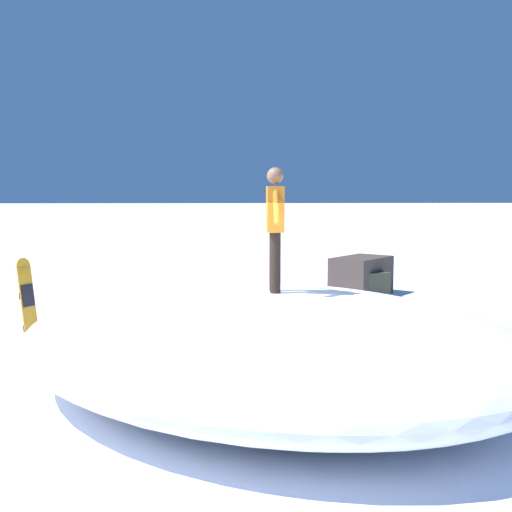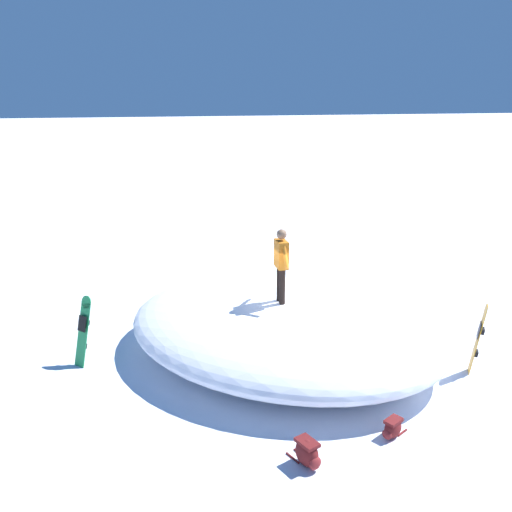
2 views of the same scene
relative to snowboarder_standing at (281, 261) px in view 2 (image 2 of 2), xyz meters
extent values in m
plane|color=white|center=(0.51, 0.48, -2.25)|extent=(240.00, 240.00, 0.00)
ellipsoid|color=white|center=(0.11, 0.11, -1.60)|extent=(9.39, 9.42, 1.30)
cylinder|color=black|center=(0.00, -0.10, -0.55)|extent=(0.14, 0.14, 0.81)
cylinder|color=black|center=(0.00, 0.10, -0.55)|extent=(0.14, 0.14, 0.81)
cube|color=orange|center=(0.00, 0.00, 0.16)|extent=(0.23, 0.45, 0.60)
sphere|color=#936B4C|center=(0.00, 0.00, 0.60)|extent=(0.22, 0.22, 0.22)
cylinder|color=orange|center=(0.00, -0.31, 0.21)|extent=(0.09, 0.39, 0.50)
cylinder|color=orange|center=(0.00, 0.31, 0.21)|extent=(0.09, 0.39, 0.50)
cube|color=orange|center=(3.80, -1.76, -1.53)|extent=(0.32, 0.34, 1.46)
cylinder|color=orange|center=(3.88, -1.81, -0.80)|extent=(0.19, 0.26, 0.27)
cube|color=black|center=(3.81, -1.77, -1.27)|extent=(0.16, 0.22, 0.35)
cube|color=black|center=(3.87, -1.80, -1.27)|extent=(0.17, 0.21, 0.12)
cube|color=black|center=(3.81, -1.77, -1.79)|extent=(0.17, 0.21, 0.12)
cube|color=#1E8C47|center=(-4.30, 0.64, -1.56)|extent=(0.47, 0.46, 1.40)
cylinder|color=#1E8C47|center=(-4.17, 0.76, -0.86)|extent=(0.26, 0.27, 0.28)
cube|color=black|center=(-4.29, 0.65, -1.30)|extent=(0.23, 0.24, 0.34)
cube|color=black|center=(-4.23, 0.71, -1.30)|extent=(0.20, 0.20, 0.12)
cube|color=black|center=(-4.32, 0.62, -1.81)|extent=(0.20, 0.20, 0.12)
ellipsoid|color=maroon|center=(-0.65, -3.80, -2.02)|extent=(0.44, 0.54, 0.46)
ellipsoid|color=maroon|center=(-0.57, -4.00, -2.09)|extent=(0.26, 0.20, 0.22)
cube|color=maroon|center=(-0.65, -3.80, -1.83)|extent=(0.37, 0.45, 0.06)
cylinder|color=maroon|center=(-0.67, -3.54, -2.24)|extent=(0.15, 0.31, 0.04)
cylinder|color=maroon|center=(-0.82, -3.60, -2.24)|extent=(0.15, 0.31, 0.04)
ellipsoid|color=maroon|center=(1.05, -3.44, -2.08)|extent=(0.46, 0.41, 0.35)
ellipsoid|color=maroon|center=(0.90, -3.52, -2.13)|extent=(0.19, 0.22, 0.17)
cube|color=maroon|center=(1.05, -3.44, -1.94)|extent=(0.38, 0.34, 0.06)
cylinder|color=maroon|center=(1.27, -3.39, -2.24)|extent=(0.25, 0.17, 0.04)
cylinder|color=maroon|center=(1.20, -3.27, -2.24)|extent=(0.25, 0.17, 0.04)
camera|label=1|loc=(0.65, 8.51, 0.41)|focal=45.11mm
camera|label=2|loc=(-3.22, -10.91, 3.55)|focal=38.56mm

